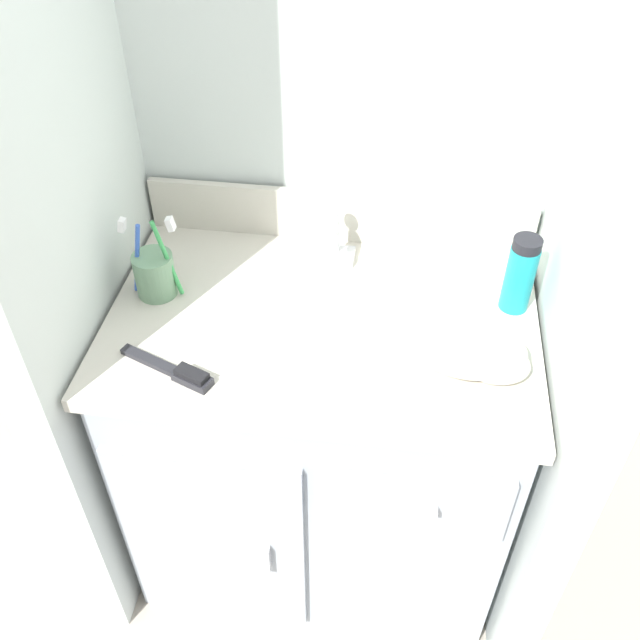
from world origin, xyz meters
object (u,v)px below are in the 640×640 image
(toothbrush_cup, at_px, (155,273))
(shaving_cream_can, at_px, (520,274))
(hand_towel, at_px, (476,353))
(hairbrush, at_px, (178,372))

(toothbrush_cup, relative_size, shaving_cream_can, 1.15)
(toothbrush_cup, bearing_deg, hand_towel, -10.83)
(hairbrush, bearing_deg, shaving_cream_can, 46.46)
(shaving_cream_can, bearing_deg, hand_towel, -114.39)
(toothbrush_cup, xyz_separation_m, hairbrush, (0.11, -0.23, -0.04))
(shaving_cream_can, height_order, hand_towel, shaving_cream_can)
(toothbrush_cup, xyz_separation_m, shaving_cream_can, (0.74, 0.06, 0.03))
(toothbrush_cup, distance_m, hairbrush, 0.26)
(toothbrush_cup, height_order, hand_towel, toothbrush_cup)
(hand_towel, bearing_deg, shaving_cream_can, 65.61)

